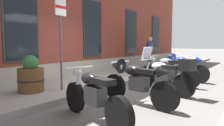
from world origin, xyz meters
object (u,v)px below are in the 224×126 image
(motorcycle_silver_touring, at_px, (165,75))
(motorcycle_grey_naked, at_px, (168,71))
(pedestrian_dark_jacket, at_px, (150,50))
(barrel_planter, at_px, (31,77))
(motorcycle_blue_sport, at_px, (182,66))
(motorcycle_black_sport, at_px, (135,80))
(pedestrian_blue_top, at_px, (150,51))
(parking_sign, at_px, (61,31))
(motorcycle_black_naked, at_px, (93,95))

(motorcycle_silver_touring, height_order, motorcycle_grey_naked, motorcycle_silver_touring)
(pedestrian_dark_jacket, bearing_deg, barrel_planter, -179.23)
(motorcycle_grey_naked, height_order, motorcycle_blue_sport, motorcycle_blue_sport)
(motorcycle_silver_touring, bearing_deg, motorcycle_black_sport, 171.44)
(motorcycle_black_sport, xyz_separation_m, motorcycle_grey_naked, (2.70, 0.20, -0.08))
(pedestrian_blue_top, distance_m, barrel_planter, 6.79)
(parking_sign, relative_size, barrel_planter, 2.57)
(pedestrian_blue_top, distance_m, pedestrian_dark_jacket, 0.74)
(motorcycle_silver_touring, distance_m, motorcycle_blue_sport, 2.56)
(motorcycle_grey_naked, bearing_deg, parking_sign, 149.35)
(motorcycle_blue_sport, height_order, pedestrian_dark_jacket, pedestrian_dark_jacket)
(pedestrian_dark_jacket, relative_size, barrel_planter, 1.69)
(pedestrian_blue_top, bearing_deg, motorcycle_grey_naked, -145.77)
(motorcycle_silver_touring, xyz_separation_m, motorcycle_blue_sport, (2.54, 0.31, 0.02))
(motorcycle_black_sport, distance_m, barrel_planter, 2.70)
(motorcycle_black_naked, relative_size, motorcycle_grey_naked, 0.92)
(motorcycle_silver_touring, distance_m, motorcycle_grey_naked, 1.38)
(barrel_planter, bearing_deg, parking_sign, -37.38)
(motorcycle_black_naked, xyz_separation_m, motorcycle_silver_touring, (2.78, -0.29, 0.07))
(motorcycle_grey_naked, height_order, barrel_planter, barrel_planter)
(motorcycle_black_naked, bearing_deg, barrel_planter, 81.00)
(parking_sign, bearing_deg, motorcycle_black_naked, -117.28)
(pedestrian_blue_top, bearing_deg, motorcycle_black_naked, -162.91)
(motorcycle_blue_sport, bearing_deg, barrel_planter, 154.00)
(motorcycle_blue_sport, height_order, pedestrian_blue_top, pedestrian_blue_top)
(motorcycle_silver_touring, bearing_deg, motorcycle_blue_sport, 6.84)
(motorcycle_grey_naked, distance_m, parking_sign, 3.81)
(motorcycle_silver_touring, height_order, pedestrian_blue_top, pedestrian_blue_top)
(motorcycle_black_naked, relative_size, motorcycle_silver_touring, 1.01)
(motorcycle_grey_naked, bearing_deg, barrel_planter, 148.14)
(motorcycle_silver_touring, bearing_deg, pedestrian_dark_jacket, 29.27)
(motorcycle_silver_touring, relative_size, pedestrian_dark_jacket, 1.21)
(motorcycle_silver_touring, bearing_deg, barrel_planter, 131.44)
(parking_sign, bearing_deg, motorcycle_silver_touring, -51.60)
(motorcycle_black_sport, bearing_deg, motorcycle_silver_touring, -8.56)
(motorcycle_black_naked, height_order, parking_sign, parking_sign)
(motorcycle_black_naked, distance_m, motorcycle_black_sport, 1.40)
(motorcycle_black_naked, height_order, motorcycle_silver_touring, motorcycle_silver_touring)
(motorcycle_black_sport, bearing_deg, motorcycle_blue_sport, 1.40)
(pedestrian_blue_top, bearing_deg, motorcycle_blue_sport, -129.89)
(motorcycle_blue_sport, bearing_deg, motorcycle_silver_touring, -173.16)
(pedestrian_blue_top, bearing_deg, pedestrian_dark_jacket, 26.62)
(pedestrian_blue_top, xyz_separation_m, barrel_planter, (-6.76, 0.23, -0.51))
(parking_sign, distance_m, barrel_planter, 1.43)
(motorcycle_blue_sport, height_order, parking_sign, parking_sign)
(motorcycle_black_sport, xyz_separation_m, barrel_planter, (-1.01, 2.51, -0.02))
(pedestrian_blue_top, bearing_deg, motorcycle_black_sport, -158.42)
(motorcycle_black_naked, height_order, barrel_planter, barrel_planter)
(motorcycle_blue_sport, bearing_deg, pedestrian_blue_top, 50.11)
(motorcycle_blue_sport, bearing_deg, parking_sign, 155.87)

